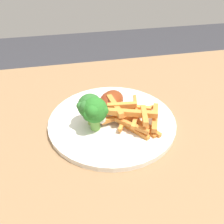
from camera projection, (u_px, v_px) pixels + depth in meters
dining_table at (134, 154)px, 0.63m from camera, size 1.21×0.71×0.75m
dinner_plate at (112, 121)px, 0.55m from camera, size 0.29×0.29×0.01m
broccoli_floret_front at (91, 107)px, 0.50m from camera, size 0.06×0.05×0.07m
broccoli_floret_middle at (95, 111)px, 0.49m from camera, size 0.06×0.06×0.08m
carrot_fries_pile at (133, 116)px, 0.52m from camera, size 0.14×0.13×0.04m
chicken_drumstick_near at (111, 102)px, 0.57m from camera, size 0.10×0.12×0.04m
chicken_drumstick_far at (111, 102)px, 0.57m from camera, size 0.09×0.12×0.04m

